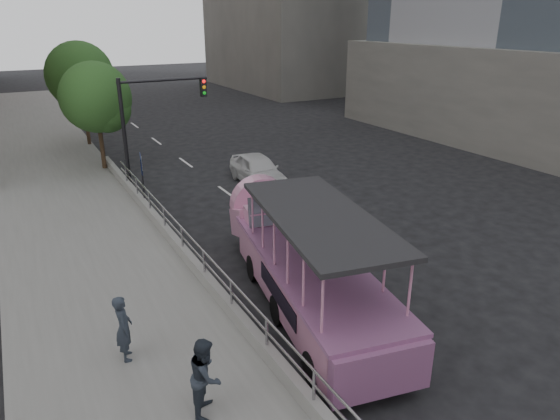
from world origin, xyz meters
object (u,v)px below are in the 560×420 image
object	(u,v)px
pedestrian_near	(124,328)
traffic_signal	(149,115)
street_tree_near	(98,100)
car	(258,170)
pedestrian_mid	(206,376)
parking_sign	(142,176)
street_tree_far	(82,78)
duck_boat	(301,262)

from	to	relation	value
pedestrian_near	traffic_signal	size ratio (longest dim) A/B	0.31
street_tree_near	traffic_signal	bearing A→B (deg)	-65.02
car	pedestrian_mid	xyz separation A→B (m)	(-7.76, -13.39, 0.40)
pedestrian_mid	parking_sign	xyz separation A→B (m)	(1.91, 12.21, 0.49)
parking_sign	street_tree_far	distance (m)	12.89
traffic_signal	street_tree_near	xyz separation A→B (m)	(-1.60, 3.43, 0.32)
parking_sign	duck_boat	bearing A→B (deg)	-76.22
parking_sign	street_tree_near	bearing A→B (deg)	92.64
duck_boat	street_tree_far	bearing A→B (deg)	96.09
car	street_tree_near	bearing A→B (deg)	142.76
traffic_signal	street_tree_near	bearing A→B (deg)	114.98
street_tree_near	duck_boat	bearing A→B (deg)	-80.87
car	parking_sign	distance (m)	6.03
car	street_tree_far	size ratio (longest dim) A/B	0.67
duck_boat	street_tree_far	size ratio (longest dim) A/B	1.48
pedestrian_mid	street_tree_far	world-z (taller)	street_tree_far
car	parking_sign	world-z (taller)	parking_sign
pedestrian_mid	parking_sign	size ratio (longest dim) A/B	0.65
parking_sign	traffic_signal	size ratio (longest dim) A/B	0.49
pedestrian_mid	traffic_signal	size ratio (longest dim) A/B	0.32
car	traffic_signal	size ratio (longest dim) A/B	0.83
pedestrian_near	street_tree_far	distance (m)	22.77
duck_boat	street_tree_far	distance (m)	21.90
duck_boat	pedestrian_near	size ratio (longest dim) A/B	5.94
pedestrian_near	parking_sign	xyz separation A→B (m)	(2.95, 9.76, 0.51)
car	pedestrian_mid	bearing A→B (deg)	-115.96
car	pedestrian_near	world-z (taller)	pedestrian_near
car	pedestrian_near	size ratio (longest dim) A/B	2.67
pedestrian_near	pedestrian_mid	distance (m)	2.66
pedestrian_near	street_tree_far	bearing A→B (deg)	0.20
car	street_tree_near	size ratio (longest dim) A/B	0.75
pedestrian_mid	traffic_signal	world-z (taller)	traffic_signal
pedestrian_near	parking_sign	bearing A→B (deg)	-9.37
car	pedestrian_mid	world-z (taller)	pedestrian_mid
street_tree_near	street_tree_far	bearing A→B (deg)	88.09
duck_boat	pedestrian_mid	world-z (taller)	duck_boat
car	pedestrian_mid	distance (m)	15.48
duck_boat	car	size ratio (longest dim) A/B	2.22
traffic_signal	street_tree_far	size ratio (longest dim) A/B	0.81
street_tree_near	parking_sign	bearing A→B (deg)	-87.36
street_tree_far	pedestrian_near	bearing A→B (deg)	-97.26
pedestrian_mid	duck_boat	bearing A→B (deg)	-21.59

